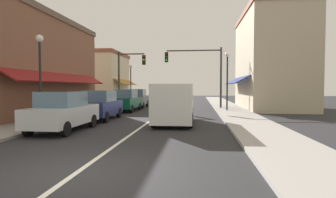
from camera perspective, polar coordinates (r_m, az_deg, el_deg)
name	(u,v)px	position (r m, az deg, el deg)	size (l,w,h in m)	color
ground_plane	(166,110)	(24.25, -0.37, -2.18)	(80.00, 80.00, 0.00)	#28282B
sidewalk_left	(105,108)	(25.47, -12.76, -1.88)	(2.60, 56.00, 0.12)	gray
sidewalk_right	(230,109)	(24.24, 12.67, -2.10)	(2.60, 56.00, 0.12)	#A39E99
lane_center_stripe	(166,110)	(24.25, -0.37, -2.17)	(0.14, 52.00, 0.01)	silver
storefront_left_block	(21,65)	(21.80, -27.98, 6.22)	(6.55, 14.20, 7.00)	brown
storefront_right_block	(271,61)	(26.91, 20.32, 7.37)	(6.24, 10.20, 8.67)	#BCAD8E
storefront_far_left	(102,78)	(36.09, -13.30, 4.26)	(6.25, 8.20, 6.25)	beige
parked_car_nearest_left	(63,112)	(13.21, -20.71, -2.43)	(1.84, 4.13, 1.77)	#B7BABF
parked_car_second_left	(100,105)	(17.25, -13.78, -1.22)	(1.82, 4.12, 1.77)	navy
parked_car_third_left	(126,101)	(22.66, -8.64, -0.31)	(1.80, 4.11, 1.77)	#0F4C33
parked_car_far_left	(137,98)	(27.07, -6.39, 0.15)	(1.87, 4.15, 1.77)	#4C5156
van_in_lane	(174,102)	(14.96, 1.32, -0.68)	(2.05, 5.20, 2.12)	silver
traffic_signal_mast_arm	(201,67)	(25.43, 6.76, 6.56)	(5.15, 0.50, 5.53)	#333333
traffic_signal_left_corner	(128,71)	(26.84, -8.26, 5.75)	(2.72, 0.50, 5.36)	#333333
street_lamp_left_near	(40,64)	(15.20, -24.77, 6.45)	(0.36, 0.36, 4.55)	black
street_lamp_right_mid	(227,72)	(22.82, 12.06, 5.52)	(0.36, 0.36, 4.75)	black
street_lamp_left_far	(131,77)	(31.71, -7.65, 4.41)	(0.36, 0.36, 4.48)	black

